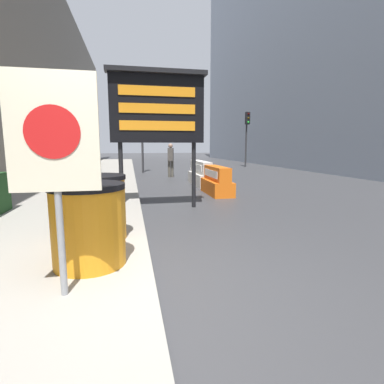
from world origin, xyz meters
The scene contains 12 objects.
ground_plane centered at (0.00, 0.00, 0.00)m, with size 120.00×120.00×0.00m, color #38383A.
building_left_facade centered at (-3.94, 9.80, 5.17)m, with size 0.40×50.40×10.34m.
barrel_drum_foreground centered at (-0.68, 0.40, 0.63)m, with size 0.82×0.82×0.92m.
barrel_drum_middle centered at (-0.68, 1.37, 0.63)m, with size 0.82×0.82×0.92m.
warning_sign centered at (-0.82, -0.30, 1.49)m, with size 0.73×0.08×1.93m.
message_board centered at (0.44, 4.06, 2.33)m, with size 2.26×0.36×3.17m.
jersey_barrier_orange_far centered at (2.42, 5.88, 0.38)m, with size 0.62×1.74×0.86m.
jersey_barrier_white centered at (2.42, 8.07, 0.40)m, with size 0.55×2.19×0.92m.
traffic_cone_near centered at (2.31, 7.90, 0.36)m, with size 0.41×0.41×0.73m.
traffic_light_near_curb centered at (0.50, 13.85, 2.93)m, with size 0.28×0.44×4.05m.
traffic_light_far_side centered at (7.92, 17.17, 2.76)m, with size 0.28×0.45×3.81m.
pedestrian_worker centered at (1.70, 11.22, 0.94)m, with size 0.34×0.46×1.60m.
Camera 1 is at (-0.21, -2.99, 1.49)m, focal length 28.00 mm.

